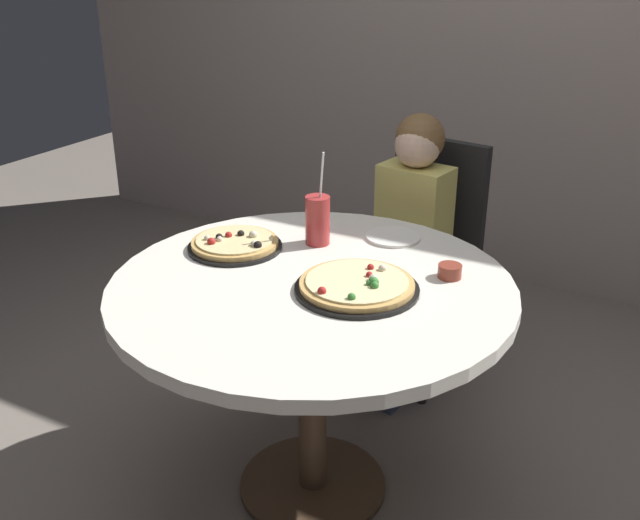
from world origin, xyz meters
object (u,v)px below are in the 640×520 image
object	(u,v)px
pizza_veggie	(357,286)
sauce_bowl	(450,271)
pizza_cheese	(235,244)
soda_cup	(318,220)
dining_table	(312,313)
plate_small	(393,237)
chair_wooden	(425,247)
diner_child	(401,272)

from	to	relation	value
pizza_veggie	sauce_bowl	distance (m)	0.29
pizza_cheese	soda_cup	world-z (taller)	soda_cup
dining_table	plate_small	bearing A→B (deg)	80.11
pizza_veggie	pizza_cheese	size ratio (longest dim) A/B	1.17
chair_wooden	soda_cup	xyz separation A→B (m)	(-0.14, -0.64, 0.30)
dining_table	soda_cup	xyz separation A→B (m)	(-0.13, 0.26, 0.18)
pizza_cheese	plate_small	world-z (taller)	pizza_cheese
sauce_bowl	plate_small	distance (m)	0.33
chair_wooden	dining_table	bearing A→B (deg)	-90.86
diner_child	dining_table	bearing A→B (deg)	-89.11
chair_wooden	pizza_veggie	world-z (taller)	chair_wooden
dining_table	diner_child	size ratio (longest dim) A/B	1.09
plate_small	pizza_cheese	bearing A→B (deg)	-141.69
dining_table	diner_child	distance (m)	0.74
diner_child	pizza_veggie	size ratio (longest dim) A/B	3.06
pizza_cheese	sauce_bowl	world-z (taller)	pizza_cheese
diner_child	chair_wooden	bearing A→B (deg)	82.17
diner_child	pizza_veggie	world-z (taller)	diner_child
dining_table	plate_small	distance (m)	0.44
diner_child	pizza_cheese	world-z (taller)	diner_child
soda_cup	sauce_bowl	distance (m)	0.47
dining_table	pizza_cheese	bearing A→B (deg)	163.85
chair_wooden	diner_child	distance (m)	0.19
diner_child	sauce_bowl	xyz separation A→B (m)	(0.35, -0.50, 0.29)
dining_table	chair_wooden	size ratio (longest dim) A/B	1.24
sauce_bowl	plate_small	bearing A→B (deg)	143.06
dining_table	pizza_cheese	size ratio (longest dim) A/B	3.91
dining_table	pizza_veggie	distance (m)	0.18
chair_wooden	soda_cup	world-z (taller)	soda_cup
pizza_cheese	soda_cup	size ratio (longest dim) A/B	0.98
soda_cup	plate_small	bearing A→B (deg)	38.31
pizza_veggie	soda_cup	bearing A→B (deg)	136.40
diner_child	soda_cup	distance (m)	0.59
pizza_cheese	pizza_veggie	bearing A→B (deg)	-10.36
diner_child	pizza_cheese	bearing A→B (deg)	-117.46
dining_table	sauce_bowl	size ratio (longest dim) A/B	16.85
dining_table	soda_cup	world-z (taller)	soda_cup
plate_small	chair_wooden	bearing A→B (deg)	97.06
dining_table	diner_child	xyz separation A→B (m)	(-0.01, 0.72, -0.16)
diner_child	pizza_veggie	distance (m)	0.78
dining_table	diner_child	world-z (taller)	diner_child
sauce_bowl	plate_small	size ratio (longest dim) A/B	0.39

